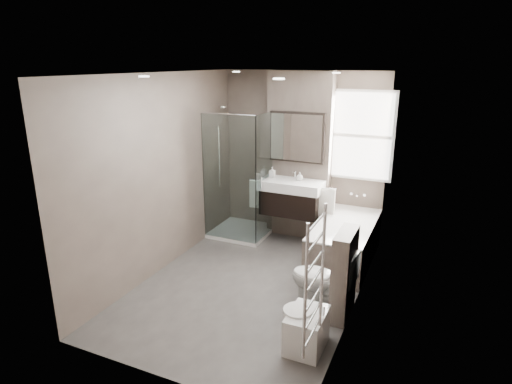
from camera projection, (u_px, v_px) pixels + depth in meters
The scene contains 15 objects.
room at pixel (253, 186), 5.12m from camera, with size 2.70×3.90×2.70m.
vanity_pier at pixel (300, 157), 6.67m from camera, with size 1.00×0.25×2.60m, color #5D524A.
vanity at pixel (291, 197), 6.53m from camera, with size 0.95×0.47×0.66m.
mirror_cabinet at pixel (297, 137), 6.43m from camera, with size 0.86×0.08×0.76m.
towel_left at pixel (257, 194), 6.74m from camera, with size 0.24×0.06×0.44m, color silver.
towel_right at pixel (327, 203), 6.30m from camera, with size 0.24×0.06×0.44m, color silver.
shower_enclosure at pixel (245, 207), 6.83m from camera, with size 0.90×0.90×2.00m.
bathtub at pixel (345, 240), 6.01m from camera, with size 0.75×1.60×0.57m.
window at pixel (361, 136), 6.30m from camera, with size 0.98×0.06×1.33m.
toilet at pixel (323, 280), 4.82m from camera, with size 0.41×0.73×0.74m, color white.
cistern_box at pixel (344, 274), 4.67m from camera, with size 0.19×0.55×1.00m.
bidet at pixel (306, 329), 4.21m from camera, with size 0.42×0.48×0.50m.
towel_radiator at pixel (314, 280), 3.29m from camera, with size 0.03×0.49×1.10m.
soap_bottle_a at pixel (272, 172), 6.59m from camera, with size 0.08×0.08×0.17m, color white.
soap_bottle_b at pixel (300, 176), 6.45m from camera, with size 0.10×0.10×0.13m, color white.
Camera 1 is at (2.04, -4.47, 2.74)m, focal length 30.00 mm.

